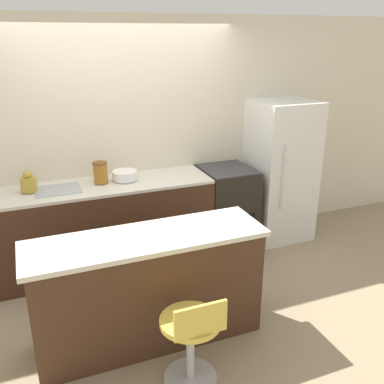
{
  "coord_description": "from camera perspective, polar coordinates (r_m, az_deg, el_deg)",
  "views": [
    {
      "loc": [
        -1.0,
        -3.86,
        2.4
      ],
      "look_at": [
        0.42,
        -0.32,
        0.99
      ],
      "focal_mm": 40.0,
      "sensor_mm": 36.0,
      "label": 1
    }
  ],
  "objects": [
    {
      "name": "kettle",
      "position": [
        4.46,
        -20.98,
        1.14
      ],
      "size": [
        0.16,
        0.16,
        0.21
      ],
      "color": "#B29333",
      "rests_on": "back_counter"
    },
    {
      "name": "back_counter",
      "position": [
        4.67,
        -11.88,
        -4.52
      ],
      "size": [
        2.33,
        0.64,
        0.95
      ],
      "color": "#422819",
      "rests_on": "ground_plane"
    },
    {
      "name": "stool_chair",
      "position": [
        3.19,
        -0.05,
        -19.02
      ],
      "size": [
        0.44,
        0.44,
        0.76
      ],
      "color": "#B7B7BC",
      "rests_on": "ground_plane"
    },
    {
      "name": "ground_plane",
      "position": [
        4.66,
        -6.36,
        -10.8
      ],
      "size": [
        14.0,
        14.0,
        0.0
      ],
      "primitive_type": "plane",
      "color": "#998466"
    },
    {
      "name": "canister_jar",
      "position": [
        4.51,
        -12.12,
        2.57
      ],
      "size": [
        0.15,
        0.15,
        0.22
      ],
      "color": "#9E6623",
      "rests_on": "back_counter"
    },
    {
      "name": "kitchen_island",
      "position": [
        3.55,
        -5.81,
        -12.69
      ],
      "size": [
        1.87,
        0.56,
        0.94
      ],
      "color": "#422819",
      "rests_on": "ground_plane"
    },
    {
      "name": "wall_back",
      "position": [
        4.78,
        -9.23,
        6.83
      ],
      "size": [
        8.0,
        0.06,
        2.6
      ],
      "color": "beige",
      "rests_on": "ground_plane"
    },
    {
      "name": "oven_range",
      "position": [
        5.08,
        4.58,
        -1.99
      ],
      "size": [
        0.58,
        0.65,
        0.95
      ],
      "color": "black",
      "rests_on": "ground_plane"
    },
    {
      "name": "refrigerator",
      "position": [
        5.28,
        11.68,
        2.78
      ],
      "size": [
        0.7,
        0.69,
        1.68
      ],
      "color": "silver",
      "rests_on": "ground_plane"
    },
    {
      "name": "mixing_bowl",
      "position": [
        4.57,
        -8.95,
        2.21
      ],
      "size": [
        0.26,
        0.26,
        0.1
      ],
      "color": "white",
      "rests_on": "back_counter"
    }
  ]
}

